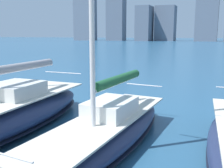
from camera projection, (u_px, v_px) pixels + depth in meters
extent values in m
cube|color=slate|center=(165.00, 24.00, 156.62)|extent=(11.56, 9.46, 20.44)
cube|color=slate|center=(144.00, 24.00, 154.75)|extent=(8.33, 11.93, 20.11)
cube|color=slate|center=(116.00, 1.00, 161.97)|extent=(10.99, 7.51, 48.05)
cube|color=slate|center=(85.00, 10.00, 170.54)|extent=(11.36, 11.72, 38.31)
ellipsoid|color=navy|center=(103.00, 135.00, 8.72)|extent=(2.81, 8.80, 0.93)
ellipsoid|color=black|center=(103.00, 142.00, 8.77)|extent=(2.83, 8.84, 0.10)
cube|color=beige|center=(103.00, 121.00, 8.63)|extent=(2.34, 7.73, 0.06)
cube|color=silver|center=(110.00, 108.00, 9.03)|extent=(1.47, 1.99, 0.55)
cylinder|color=silver|center=(119.00, 83.00, 9.46)|extent=(0.36, 3.64, 0.12)
cylinder|color=#1E5633|center=(119.00, 79.00, 9.44)|extent=(0.54, 3.36, 0.32)
cylinder|color=silver|center=(4.00, 155.00, 5.04)|extent=(1.46, 0.14, 0.04)
cylinder|color=silver|center=(144.00, 85.00, 11.96)|extent=(1.68, 0.15, 0.04)
ellipsoid|color=navy|center=(7.00, 116.00, 10.31)|extent=(3.11, 9.33, 1.21)
ellipsoid|color=black|center=(7.00, 124.00, 10.37)|extent=(3.12, 9.38, 0.10)
cube|color=beige|center=(6.00, 100.00, 10.19)|extent=(2.56, 8.21, 0.06)
cube|color=silver|center=(15.00, 90.00, 10.64)|extent=(1.78, 2.08, 0.55)
cylinder|color=silver|center=(25.00, 69.00, 11.13)|extent=(0.21, 3.89, 0.12)
cylinder|color=gray|center=(25.00, 66.00, 11.11)|extent=(0.41, 3.59, 0.32)
cylinder|color=silver|center=(63.00, 73.00, 13.90)|extent=(2.17, 0.09, 0.04)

